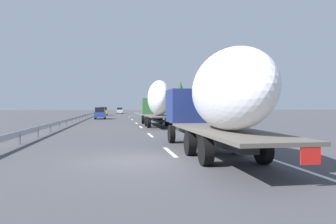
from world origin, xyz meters
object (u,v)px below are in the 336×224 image
Objects in this scene: truck_lead at (157,101)px; car_blue_sedan at (100,113)px; truck_trailing at (217,98)px; road_sign at (157,106)px; car_white_van at (120,111)px; car_yellow_coupe at (104,111)px.

truck_lead is 22.04m from car_blue_sedan.
truck_lead is 19.82m from truck_trailing.
truck_trailing is 4.00× the size of road_sign.
car_white_van is at bearing -5.43° from car_blue_sedan.
car_blue_sedan is (40.66, 6.97, -1.50)m from truck_trailing.
truck_lead reaches higher than road_sign.
truck_trailing is (-19.82, -0.00, -0.18)m from truck_lead.
car_white_van is at bearing 3.32° from truck_lead.
truck_trailing is at bearing -173.37° from car_yellow_coupe.
car_yellow_coupe is at bearing 6.63° from truck_trailing.
truck_lead reaches higher than car_white_van.
road_sign is (24.45, -3.10, -0.40)m from truck_lead.
car_yellow_coupe reaches higher than car_white_van.
truck_lead is 2.79× the size of car_yellow_coupe.
truck_lead is at bearing -170.37° from car_yellow_coupe.
car_white_van is 1.34× the size of road_sign.
truck_trailing is 2.99× the size of car_white_van.
truck_lead is 58.65m from car_white_van.
car_yellow_coupe is 22.26m from car_blue_sedan.
car_yellow_coupe is 21.40m from road_sign.
car_blue_sedan is 1.43× the size of road_sign.
car_white_van is (78.34, 3.39, -1.56)m from truck_trailing.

